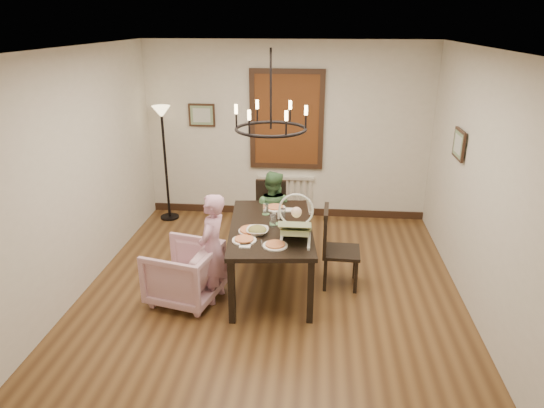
% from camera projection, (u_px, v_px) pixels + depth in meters
% --- Properties ---
extents(room_shell, '(4.51, 5.00, 2.81)m').
position_uv_depth(room_shell, '(274.00, 172.00, 5.68)').
color(room_shell, brown).
rests_on(room_shell, ground).
extents(dining_table, '(1.12, 1.79, 0.80)m').
position_uv_depth(dining_table, '(271.00, 232.00, 5.74)').
color(dining_table, black).
rests_on(dining_table, room_shell).
extents(chair_far, '(0.44, 0.44, 0.97)m').
position_uv_depth(chair_far, '(269.00, 217.00, 6.76)').
color(chair_far, black).
rests_on(chair_far, room_shell).
extents(chair_right, '(0.46, 0.46, 1.01)m').
position_uv_depth(chair_right, '(342.00, 247.00, 5.83)').
color(chair_right, black).
rests_on(chair_right, room_shell).
extents(armchair, '(0.91, 0.89, 0.69)m').
position_uv_depth(armchair, '(184.00, 273.00, 5.57)').
color(armchair, '#D2A0AE').
rests_on(armchair, room_shell).
extents(elderly_woman, '(0.33, 0.44, 1.08)m').
position_uv_depth(elderly_woman, '(213.00, 258.00, 5.50)').
color(elderly_woman, '#C88DA8').
rests_on(elderly_woman, room_shell).
extents(seated_man, '(0.56, 0.48, 0.99)m').
position_uv_depth(seated_man, '(272.00, 220.00, 6.63)').
color(seated_man, '#447043').
rests_on(seated_man, room_shell).
extents(baby_bouncer, '(0.41, 0.56, 0.36)m').
position_uv_depth(baby_bouncer, '(296.00, 225.00, 5.28)').
color(baby_bouncer, '#C1D593').
rests_on(baby_bouncer, dining_table).
extents(salad_bowl, '(0.30, 0.30, 0.07)m').
position_uv_depth(salad_bowl, '(257.00, 231.00, 5.48)').
color(salad_bowl, white).
rests_on(salad_bowl, dining_table).
extents(pizza_platter, '(0.29, 0.29, 0.04)m').
position_uv_depth(pizza_platter, '(251.00, 230.00, 5.53)').
color(pizza_platter, tan).
rests_on(pizza_platter, dining_table).
extents(drinking_glass, '(0.08, 0.08, 0.15)m').
position_uv_depth(drinking_glass, '(273.00, 220.00, 5.66)').
color(drinking_glass, silver).
rests_on(drinking_glass, dining_table).
extents(window_blinds, '(1.00, 0.03, 1.40)m').
position_uv_depth(window_blinds, '(287.00, 120.00, 7.56)').
color(window_blinds, '#5A2812').
rests_on(window_blinds, room_shell).
extents(radiator, '(0.92, 0.12, 0.62)m').
position_uv_depth(radiator, '(286.00, 195.00, 8.02)').
color(radiator, silver).
rests_on(radiator, room_shell).
extents(picture_back, '(0.42, 0.03, 0.36)m').
position_uv_depth(picture_back, '(202.00, 115.00, 7.67)').
color(picture_back, black).
rests_on(picture_back, room_shell).
extents(picture_right, '(0.03, 0.42, 0.36)m').
position_uv_depth(picture_right, '(459.00, 144.00, 5.89)').
color(picture_right, black).
rests_on(picture_right, room_shell).
extents(floor_lamp, '(0.30, 0.30, 1.80)m').
position_uv_depth(floor_lamp, '(166.00, 165.00, 7.69)').
color(floor_lamp, black).
rests_on(floor_lamp, room_shell).
extents(chandelier, '(0.80, 0.80, 0.04)m').
position_uv_depth(chandelier, '(271.00, 129.00, 5.30)').
color(chandelier, black).
rests_on(chandelier, room_shell).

